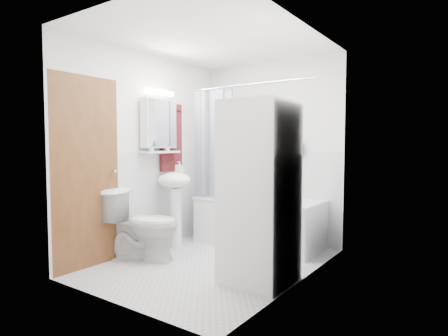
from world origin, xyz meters
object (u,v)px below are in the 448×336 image
Objects in this scene: bathtub at (259,219)px; sink at (175,192)px; toilet at (143,225)px; washer_dryer at (259,192)px.

bathtub is 1.52× the size of sink.
bathtub is at bearing -55.87° from toilet.
bathtub is 0.94× the size of washer_dryer.
sink is 1.30× the size of toilet.
washer_dryer is at bearing -15.81° from sink.
washer_dryer reaches higher than sink.
bathtub is 1.98× the size of toilet.
bathtub is 1.13m from sink.
washer_dryer is at bearing -108.45° from toilet.
bathtub is at bearing 41.69° from sink.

